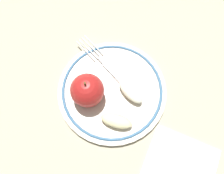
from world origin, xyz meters
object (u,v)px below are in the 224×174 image
(apple_slice_front, at_px, (131,90))
(fork, at_px, (109,68))
(apple_slice_back, at_px, (116,121))
(apple_red_whole, at_px, (87,90))
(napkin_folded, at_px, (180,167))
(plate, at_px, (112,91))

(apple_slice_front, height_order, fork, apple_slice_front)
(apple_slice_front, relative_size, fork, 0.39)
(apple_slice_back, bearing_deg, fork, -66.56)
(apple_red_whole, relative_size, apple_slice_back, 1.20)
(napkin_folded, bearing_deg, apple_slice_back, 157.87)
(apple_red_whole, bearing_deg, apple_slice_back, -31.60)
(apple_slice_back, distance_m, fork, 0.12)
(fork, distance_m, napkin_folded, 0.25)
(apple_red_whole, distance_m, apple_slice_back, 0.09)
(apple_slice_back, bearing_deg, napkin_folded, 161.21)
(apple_slice_back, relative_size, fork, 0.39)
(apple_slice_front, bearing_deg, napkin_folded, -10.09)
(fork, bearing_deg, apple_slice_back, 145.82)
(fork, bearing_deg, napkin_folded, 172.52)
(plate, distance_m, apple_slice_back, 0.07)
(plate, distance_m, napkin_folded, 0.21)
(apple_slice_front, bearing_deg, fork, 178.20)
(apple_red_whole, xyz_separation_m, fork, (0.03, 0.07, -0.03))
(apple_slice_back, relative_size, napkin_folded, 0.48)
(plate, xyz_separation_m, apple_slice_front, (0.04, 0.01, 0.02))
(plate, relative_size, napkin_folded, 1.75)
(plate, relative_size, fork, 1.43)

